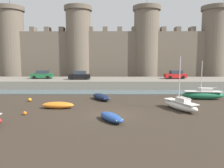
# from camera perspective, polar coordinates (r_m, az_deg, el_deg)

# --- Properties ---
(ground_plane) EXTENTS (160.00, 160.00, 0.00)m
(ground_plane) POSITION_cam_1_polar(r_m,az_deg,el_deg) (21.36, -0.54, -8.22)
(ground_plane) COLOR #382D23
(water_channel) EXTENTS (80.00, 4.50, 0.10)m
(water_channel) POSITION_cam_1_polar(r_m,az_deg,el_deg) (35.34, -0.11, -2.12)
(water_channel) COLOR slate
(water_channel) RESTS_ON ground
(quay_road) EXTENTS (60.95, 10.00, 1.51)m
(quay_road) POSITION_cam_1_polar(r_m,az_deg,el_deg) (42.43, -0.01, 0.34)
(quay_road) COLOR gray
(quay_road) RESTS_ON ground
(castle) EXTENTS (55.58, 6.63, 20.72)m
(castle) POSITION_cam_1_polar(r_m,az_deg,el_deg) (53.59, 0.11, 9.23)
(castle) COLOR #706354
(castle) RESTS_ON ground
(rowboat_near_channel_right) EXTENTS (3.21, 4.12, 0.80)m
(rowboat_near_channel_right) POSITION_cam_1_polar(r_m,az_deg,el_deg) (29.01, -2.86, -3.37)
(rowboat_near_channel_right) COLOR #141E3D
(rowboat_near_channel_right) RESTS_ON ground
(sailboat_midflat_left) EXTENTS (3.27, 4.98, 5.74)m
(sailboat_midflat_left) POSITION_cam_1_polar(r_m,az_deg,el_deg) (24.51, 17.43, -5.19)
(sailboat_midflat_left) COLOR silver
(sailboat_midflat_left) RESTS_ON ground
(rowboat_midflat_centre) EXTENTS (3.56, 1.32, 0.74)m
(rowboat_midflat_centre) POSITION_cam_1_polar(r_m,az_deg,el_deg) (24.90, -13.95, -5.34)
(rowboat_midflat_centre) COLOR orange
(rowboat_midflat_centre) RESTS_ON ground
(sailboat_near_channel_left) EXTENTS (5.53, 2.07, 5.16)m
(sailboat_near_channel_left) POSITION_cam_1_polar(r_m,az_deg,el_deg) (31.89, 22.66, -2.55)
(sailboat_near_channel_left) COLOR #1E6B47
(sailboat_near_channel_left) RESTS_ON ground
(rowboat_foreground_centre) EXTENTS (2.71, 3.38, 0.72)m
(rowboat_foreground_centre) POSITION_cam_1_polar(r_m,az_deg,el_deg) (19.39, -0.19, -8.63)
(rowboat_foreground_centre) COLOR #234793
(rowboat_foreground_centre) RESTS_ON ground
(mooring_buoy_near_channel) EXTENTS (0.46, 0.46, 0.46)m
(mooring_buoy_near_channel) POSITION_cam_1_polar(r_m,az_deg,el_deg) (29.87, -20.68, -3.87)
(mooring_buoy_near_channel) COLOR orange
(mooring_buoy_near_channel) RESTS_ON ground
(mooring_buoy_off_centre) EXTENTS (0.36, 0.36, 0.36)m
(mooring_buoy_off_centre) POSITION_cam_1_polar(r_m,az_deg,el_deg) (23.14, -21.83, -7.07)
(mooring_buoy_off_centre) COLOR orange
(mooring_buoy_off_centre) RESTS_ON ground
(car_quay_west) EXTENTS (4.22, 2.12, 1.62)m
(car_quay_west) POSITION_cam_1_polar(r_m,az_deg,el_deg) (44.98, -17.79, 2.34)
(car_quay_west) COLOR #1E6638
(car_quay_west) RESTS_ON quay_road
(car_quay_east) EXTENTS (4.22, 2.12, 1.62)m
(car_quay_east) POSITION_cam_1_polar(r_m,az_deg,el_deg) (41.77, -8.45, 2.27)
(car_quay_east) COLOR black
(car_quay_east) RESTS_ON quay_road
(car_quay_centre_west) EXTENTS (4.22, 2.12, 1.62)m
(car_quay_centre_west) POSITION_cam_1_polar(r_m,az_deg,el_deg) (44.39, 16.23, 2.34)
(car_quay_centre_west) COLOR red
(car_quay_centre_west) RESTS_ON quay_road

